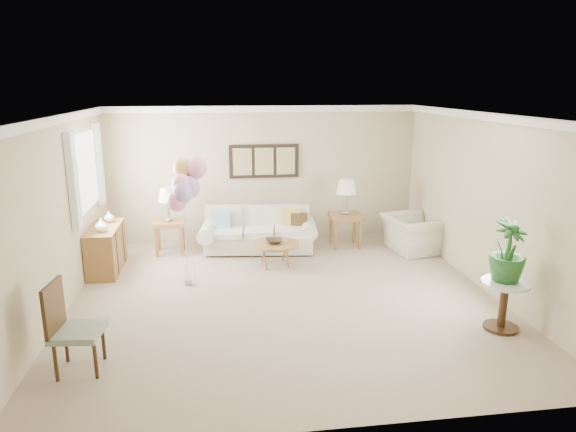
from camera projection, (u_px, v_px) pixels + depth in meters
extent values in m
plane|color=tan|center=(285.00, 296.00, 7.45)|extent=(6.00, 6.00, 0.00)
cube|color=#BBB08D|center=(264.00, 174.00, 10.01)|extent=(6.00, 0.04, 2.60)
cube|color=#BBB08D|center=(332.00, 294.00, 4.25)|extent=(6.00, 0.04, 2.60)
cube|color=#BBB08D|center=(58.00, 217.00, 6.72)|extent=(0.04, 6.00, 2.60)
cube|color=#BBB08D|center=(487.00, 203.00, 7.53)|extent=(0.04, 6.00, 2.60)
cube|color=white|center=(284.00, 115.00, 6.81)|extent=(6.00, 6.00, 0.02)
cube|color=white|center=(263.00, 109.00, 9.67)|extent=(6.00, 0.06, 0.12)
cube|color=white|center=(49.00, 121.00, 6.42)|extent=(0.06, 6.00, 0.12)
cube|color=white|center=(493.00, 117.00, 7.22)|extent=(0.06, 6.00, 0.12)
cube|color=white|center=(85.00, 172.00, 8.08)|extent=(0.04, 1.40, 1.20)
cube|color=white|center=(73.00, 182.00, 7.27)|extent=(0.10, 0.22, 1.40)
cube|color=white|center=(99.00, 164.00, 8.90)|extent=(0.10, 0.22, 1.40)
cube|color=black|center=(264.00, 161.00, 9.91)|extent=(1.35, 0.04, 0.65)
cube|color=#8C8C59|center=(242.00, 162.00, 9.83)|extent=(0.36, 0.02, 0.52)
cube|color=#8C8C59|center=(264.00, 161.00, 9.89)|extent=(0.36, 0.02, 0.52)
cube|color=#8C8C59|center=(286.00, 161.00, 9.95)|extent=(0.36, 0.02, 0.52)
cube|color=beige|center=(259.00, 241.00, 9.46)|extent=(2.03, 1.02, 0.32)
cube|color=beige|center=(257.00, 218.00, 9.65)|extent=(1.96, 0.42, 0.49)
cylinder|color=beige|center=(208.00, 232.00, 9.28)|extent=(0.38, 0.82, 0.28)
cylinder|color=beige|center=(309.00, 228.00, 9.53)|extent=(0.38, 0.82, 0.28)
cube|color=silver|center=(228.00, 232.00, 9.29)|extent=(0.60, 0.70, 0.11)
cube|color=silver|center=(259.00, 231.00, 9.37)|extent=(0.60, 0.70, 0.11)
cube|color=silver|center=(289.00, 230.00, 9.44)|extent=(0.60, 0.70, 0.11)
cube|color=#7EB6CB|center=(221.00, 220.00, 9.37)|extent=(0.34, 0.11, 0.34)
cube|color=gold|center=(291.00, 218.00, 9.55)|extent=(0.34, 0.11, 0.34)
cube|color=#382914|center=(299.00, 221.00, 9.52)|extent=(0.30, 0.09, 0.30)
cube|color=beige|center=(259.00, 250.00, 9.50)|extent=(1.77, 0.71, 0.04)
cube|color=brown|center=(169.00, 223.00, 9.24)|extent=(0.55, 0.50, 0.08)
cube|color=brown|center=(157.00, 243.00, 9.09)|extent=(0.05, 0.05, 0.52)
cube|color=brown|center=(182.00, 242.00, 9.15)|extent=(0.05, 0.05, 0.52)
cube|color=brown|center=(159.00, 236.00, 9.48)|extent=(0.05, 0.05, 0.52)
cube|color=brown|center=(183.00, 236.00, 9.54)|extent=(0.05, 0.05, 0.52)
cube|color=brown|center=(346.00, 216.00, 9.63)|extent=(0.58, 0.53, 0.08)
cube|color=brown|center=(336.00, 236.00, 9.48)|extent=(0.05, 0.05, 0.55)
cube|color=brown|center=(360.00, 235.00, 9.54)|extent=(0.05, 0.05, 0.55)
cube|color=brown|center=(331.00, 230.00, 9.88)|extent=(0.05, 0.05, 0.55)
cube|color=brown|center=(354.00, 229.00, 9.94)|extent=(0.05, 0.05, 0.55)
cylinder|color=gray|center=(169.00, 219.00, 9.22)|extent=(0.14, 0.14, 0.06)
cylinder|color=gray|center=(169.00, 209.00, 9.18)|extent=(0.04, 0.04, 0.30)
cone|color=silver|center=(168.00, 194.00, 9.11)|extent=(0.34, 0.34, 0.24)
cylinder|color=gray|center=(346.00, 212.00, 9.61)|extent=(0.15, 0.15, 0.07)
cylinder|color=gray|center=(346.00, 202.00, 9.56)|extent=(0.04, 0.04, 0.33)
cone|color=silver|center=(347.00, 186.00, 9.49)|extent=(0.37, 0.37, 0.26)
cylinder|color=olive|center=(275.00, 244.00, 8.64)|extent=(0.79, 0.79, 0.04)
cylinder|color=olive|center=(285.00, 251.00, 8.90)|extent=(0.03, 0.03, 0.36)
cylinder|color=olive|center=(263.00, 252.00, 8.85)|extent=(0.03, 0.03, 0.36)
cylinder|color=olive|center=(265.00, 259.00, 8.49)|extent=(0.03, 0.03, 0.36)
cylinder|color=olive|center=(288.00, 258.00, 8.54)|extent=(0.03, 0.03, 0.36)
imported|color=#2E241F|center=(274.00, 241.00, 8.61)|extent=(0.29, 0.29, 0.07)
imported|color=beige|center=(412.00, 234.00, 9.42)|extent=(1.02, 1.12, 0.65)
cylinder|color=silver|center=(506.00, 283.00, 6.31)|extent=(0.58, 0.58, 0.04)
cylinder|color=#3B2410|center=(503.00, 306.00, 6.39)|extent=(0.10, 0.10, 0.58)
cylinder|color=#3B2410|center=(501.00, 328.00, 6.46)|extent=(0.43, 0.43, 0.01)
imported|color=#1D4B17|center=(508.00, 251.00, 6.24)|extent=(0.58, 0.58, 0.78)
cube|color=gray|center=(78.00, 332.00, 5.42)|extent=(0.54, 0.54, 0.07)
cylinder|color=#3B2410|center=(56.00, 363.00, 5.27)|extent=(0.04, 0.04, 0.41)
cylinder|color=#3B2410|center=(96.00, 360.00, 5.32)|extent=(0.04, 0.04, 0.41)
cylinder|color=#3B2410|center=(66.00, 345.00, 5.65)|extent=(0.04, 0.04, 0.41)
cylinder|color=#3B2410|center=(103.00, 342.00, 5.70)|extent=(0.04, 0.04, 0.41)
cube|color=#3B2410|center=(53.00, 307.00, 5.32)|extent=(0.09, 0.48, 0.54)
cube|color=brown|center=(106.00, 249.00, 8.42)|extent=(0.45, 1.20, 0.74)
cube|color=#3B2410|center=(103.00, 254.00, 8.14)|extent=(0.46, 0.02, 0.70)
cube|color=#3B2410|center=(110.00, 243.00, 8.71)|extent=(0.46, 0.02, 0.70)
imported|color=white|center=(101.00, 225.00, 8.05)|extent=(0.23, 0.23, 0.21)
imported|color=silver|center=(109.00, 217.00, 8.62)|extent=(0.18, 0.18, 0.18)
cube|color=gray|center=(188.00, 282.00, 7.88)|extent=(0.10, 0.10, 0.08)
ellipsoid|color=pink|center=(177.00, 200.00, 7.45)|extent=(0.29, 0.29, 0.34)
cylinder|color=silver|center=(183.00, 246.00, 7.68)|extent=(0.01, 0.01, 1.10)
ellipsoid|color=#AA8FD0|center=(190.00, 187.00, 7.50)|extent=(0.29, 0.29, 0.34)
cylinder|color=silver|center=(189.00, 240.00, 7.71)|extent=(0.01, 0.01, 1.27)
ellipsoid|color=#E2AD4E|center=(183.00, 169.00, 7.57)|extent=(0.29, 0.29, 0.34)
cylinder|color=silver|center=(186.00, 230.00, 7.74)|extent=(0.01, 0.01, 1.53)
ellipsoid|color=pink|center=(197.00, 168.00, 7.55)|extent=(0.29, 0.29, 0.34)
cylinder|color=silver|center=(193.00, 230.00, 7.73)|extent=(0.01, 0.01, 1.54)
ellipsoid|color=#AA8FD0|center=(182.00, 192.00, 7.40)|extent=(0.29, 0.29, 0.34)
cylinder|color=silver|center=(186.00, 243.00, 7.66)|extent=(0.01, 0.01, 1.22)
ellipsoid|color=pink|center=(181.00, 185.00, 7.45)|extent=(0.29, 0.29, 0.34)
cylinder|color=silver|center=(185.00, 239.00, 7.68)|extent=(0.01, 0.01, 1.31)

